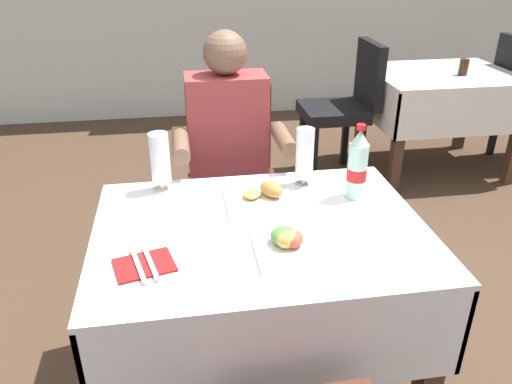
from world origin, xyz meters
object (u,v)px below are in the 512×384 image
chair_far_diner_seat (233,176)px  background_dining_table (439,97)px  main_dining_table (261,270)px  beer_glass_middle (305,158)px  plate_far_diner (262,197)px  plate_near_camera (289,243)px  background_table_tumbler (464,67)px  napkin_cutlery_set (144,265)px  seated_diner_far (229,156)px  background_chair_left (346,102)px  cola_bottle_primary (357,166)px  beer_glass_left (160,161)px

chair_far_diner_seat → background_dining_table: size_ratio=0.97×
main_dining_table → beer_glass_middle: beer_glass_middle is taller
plate_far_diner → beer_glass_middle: 0.24m
plate_near_camera → background_table_tumbler: 2.58m
main_dining_table → napkin_cutlery_set: bearing=-155.9°
chair_far_diner_seat → background_table_tumbler: chair_far_diner_seat is taller
beer_glass_middle → background_table_tumbler: size_ratio=2.10×
main_dining_table → seated_diner_far: 0.71m
plate_near_camera → background_chair_left: size_ratio=0.24×
chair_far_diner_seat → cola_bottle_primary: (0.38, -0.64, 0.31)m
plate_far_diner → background_table_tumbler: bearing=43.9°
background_table_tumbler → cola_bottle_primary: bearing=-129.4°
beer_glass_left → background_chair_left: bearing=51.3°
beer_glass_middle → seated_diner_far: bearing=121.5°
beer_glass_middle → cola_bottle_primary: bearing=-38.3°
chair_far_diner_seat → background_table_tumbler: 2.03m
beer_glass_middle → background_chair_left: beer_glass_middle is taller
beer_glass_left → main_dining_table: bearing=-45.7°
background_dining_table → background_table_tumbler: size_ratio=9.12×
background_dining_table → beer_glass_middle: bearing=-131.5°
plate_far_diner → chair_far_diner_seat: bearing=93.1°
napkin_cutlery_set → background_table_tumbler: bearing=43.1°
background_chair_left → background_table_tumbler: bearing=-6.6°
background_table_tumbler → beer_glass_middle: bearing=-135.0°
beer_glass_middle → background_dining_table: size_ratio=0.23×
seated_diner_far → beer_glass_middle: size_ratio=5.46×
beer_glass_left → background_chair_left: (1.26, 1.58, -0.30)m
chair_far_diner_seat → beer_glass_middle: (0.22, -0.51, 0.30)m
chair_far_diner_seat → cola_bottle_primary: bearing=-59.3°
seated_diner_far → background_table_tumbler: bearing=32.4°
plate_near_camera → background_dining_table: 2.60m
main_dining_table → beer_glass_left: beer_glass_left is taller
chair_far_diner_seat → beer_glass_middle: size_ratio=4.20×
chair_far_diner_seat → plate_far_diner: chair_far_diner_seat is taller
plate_far_diner → napkin_cutlery_set: size_ratio=1.25×
seated_diner_far → beer_glass_left: (-0.29, -0.36, 0.15)m
cola_bottle_primary → background_chair_left: (0.56, 1.75, -0.31)m
plate_near_camera → cola_bottle_primary: size_ratio=0.81×
napkin_cutlery_set → plate_far_diner: bearing=39.9°
napkin_cutlery_set → background_chair_left: bearing=57.7°
main_dining_table → background_chair_left: (0.94, 1.91, -0.01)m
seated_diner_far → napkin_cutlery_set: (-0.35, -0.86, 0.03)m
main_dining_table → plate_near_camera: (0.06, -0.15, 0.20)m
plate_far_diner → beer_glass_middle: beer_glass_middle is taller
plate_near_camera → main_dining_table: bearing=113.7°
cola_bottle_primary → napkin_cutlery_set: bearing=-156.6°
background_dining_table → background_chair_left: bearing=-180.0°
plate_near_camera → beer_glass_left: (-0.39, 0.48, 0.09)m
main_dining_table → seated_diner_far: bearing=92.5°
main_dining_table → cola_bottle_primary: (0.38, 0.16, 0.30)m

